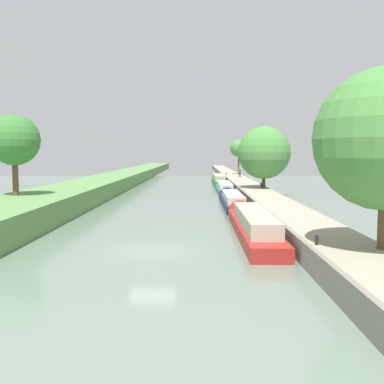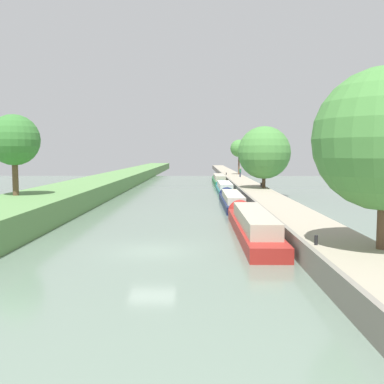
{
  "view_description": "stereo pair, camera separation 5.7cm",
  "coord_description": "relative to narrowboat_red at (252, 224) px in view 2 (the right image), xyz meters",
  "views": [
    {
      "loc": [
        2.45,
        -23.59,
        5.3
      ],
      "look_at": [
        1.8,
        25.42,
        1.0
      ],
      "focal_mm": 41.54,
      "sensor_mm": 36.0,
      "label": 1
    },
    {
      "loc": [
        2.51,
        -23.59,
        5.3
      ],
      "look_at": [
        1.8,
        25.42,
        1.0
      ],
      "focal_mm": 41.54,
      "sensor_mm": 36.0,
      "label": 2
    }
  ],
  "objects": [
    {
      "name": "narrowboat_red",
      "position": [
        0.0,
        0.0,
        0.0
      ],
      "size": [
        2.11,
        16.33,
        2.28
      ],
      "color": "maroon",
      "rests_on": "ground_plane"
    },
    {
      "name": "narrowboat_navy",
      "position": [
        -0.1,
        16.23,
        -0.13
      ],
      "size": [
        1.99,
        15.05,
        1.97
      ],
      "color": "#141E42",
      "rests_on": "ground_plane"
    },
    {
      "name": "right_towpath",
      "position": [
        3.26,
        -5.29,
        -0.12
      ],
      "size": [
        3.39,
        260.0,
        1.13
      ],
      "color": "#9E937F",
      "rests_on": "ground_plane"
    },
    {
      "name": "narrowboat_teal",
      "position": [
        0.07,
        32.2,
        -0.14
      ],
      "size": [
        2.0,
        14.05,
        2.05
      ],
      "color": "#195B60",
      "rests_on": "ground_plane"
    },
    {
      "name": "mooring_bollard_far",
      "position": [
        1.87,
        56.44,
        0.67
      ],
      "size": [
        0.16,
        0.16,
        0.45
      ],
      "color": "black",
      "rests_on": "right_towpath"
    },
    {
      "name": "tree_leftbank_downstream",
      "position": [
        -18.37,
        6.89,
        5.65
      ],
      "size": [
        4.12,
        4.12,
        6.55
      ],
      "color": "brown",
      "rests_on": "left_grassy_bank"
    },
    {
      "name": "person_walking",
      "position": [
        3.82,
        48.81,
        1.32
      ],
      "size": [
        0.34,
        0.34,
        1.66
      ],
      "color": "#282D42",
      "rests_on": "right_towpath"
    },
    {
      "name": "tree_rightbank_midfar",
      "position": [
        4.48,
        58.71,
        5.53
      ],
      "size": [
        3.4,
        3.4,
        6.82
      ],
      "color": "brown",
      "rests_on": "right_towpath"
    },
    {
      "name": "stone_quay",
      "position": [
        1.44,
        -5.29,
        -0.1
      ],
      "size": [
        0.25,
        260.0,
        1.18
      ],
      "color": "gray",
      "rests_on": "ground_plane"
    },
    {
      "name": "mooring_bollard_near",
      "position": [
        1.87,
        -8.9,
        0.67
      ],
      "size": [
        0.16,
        0.16,
        0.45
      ],
      "color": "black",
      "rests_on": "right_towpath"
    },
    {
      "name": "narrowboat_green",
      "position": [
        0.1,
        48.98,
        -0.03
      ],
      "size": [
        2.01,
        16.68,
        2.19
      ],
      "color": "#1E6033",
      "rests_on": "ground_plane"
    },
    {
      "name": "ground_plane",
      "position": [
        -6.0,
        -5.29,
        -0.69
      ],
      "size": [
        160.0,
        160.0,
        0.0
      ],
      "primitive_type": "plane",
      "color": "slate"
    },
    {
      "name": "tree_rightbank_midnear",
      "position": [
        4.32,
        24.1,
        4.67
      ],
      "size": [
        6.25,
        6.25,
        7.36
      ],
      "color": "#4C3828",
      "rests_on": "right_towpath"
    },
    {
      "name": "park_bench",
      "position": [
        4.5,
        26.21,
        0.79
      ],
      "size": [
        0.44,
        1.5,
        0.47
      ],
      "color": "#333338",
      "rests_on": "right_towpath"
    }
  ]
}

